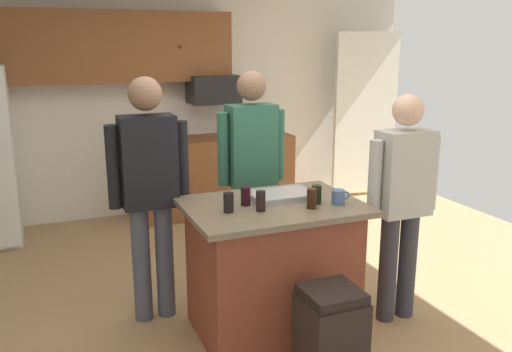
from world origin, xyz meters
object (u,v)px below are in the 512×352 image
object	(u,v)px
person_guest_by_door	(149,183)
glass_stout_tall	(317,194)
tumbler_amber	(246,196)
mug_ceramic_white	(339,197)
kitchen_island	(272,267)
person_host_foreground	(252,164)
serving_tray	(281,195)
glass_dark_ale	(312,198)
trash_bin	(330,337)
microwave_over_range	(214,89)
person_guest_right	(403,194)
glass_pilsner	(229,203)
glass_short_whisky	(261,201)

from	to	relation	value
person_guest_by_door	glass_stout_tall	xyz separation A→B (m)	(1.00, -0.60, -0.03)
tumbler_amber	mug_ceramic_white	world-z (taller)	tumbler_amber
kitchen_island	person_host_foreground	world-z (taller)	person_host_foreground
mug_ceramic_white	serving_tray	bearing A→B (deg)	138.46
glass_dark_ale	serving_tray	size ratio (longest dim) A/B	0.30
tumbler_amber	mug_ceramic_white	xyz separation A→B (m)	(0.59, -0.21, -0.01)
mug_ceramic_white	glass_dark_ale	distance (m)	0.22
glass_stout_tall	trash_bin	size ratio (longest dim) A/B	0.20
microwave_over_range	person_host_foreground	distance (m)	2.09
person_guest_by_door	person_host_foreground	xyz separation A→B (m)	(0.88, 0.28, 0.00)
glass_dark_ale	person_guest_by_door	bearing A→B (deg)	143.54
person_guest_by_door	trash_bin	xyz separation A→B (m)	(0.78, -1.20, -0.72)
serving_tray	trash_bin	distance (m)	1.03
person_guest_right	kitchen_island	bearing A→B (deg)	0.00
glass_stout_tall	glass_pilsner	world-z (taller)	glass_pilsner
person_guest_right	serving_tray	distance (m)	0.85
tumbler_amber	person_guest_right	bearing A→B (deg)	-11.88
kitchen_island	serving_tray	world-z (taller)	serving_tray
glass_short_whisky	glass_stout_tall	size ratio (longest dim) A/B	1.07
serving_tray	glass_short_whisky	bearing A→B (deg)	-138.97
person_host_foreground	trash_bin	size ratio (longest dim) A/B	2.90
glass_short_whisky	glass_pilsner	world-z (taller)	glass_short_whisky
tumbler_amber	serving_tray	distance (m)	0.30
glass_short_whisky	serving_tray	world-z (taller)	glass_short_whisky
microwave_over_range	person_host_foreground	bearing A→B (deg)	-99.62
person_guest_by_door	glass_dark_ale	world-z (taller)	person_guest_by_door
mug_ceramic_white	glass_dark_ale	xyz separation A→B (m)	(-0.21, -0.02, 0.02)
person_guest_right	tumbler_amber	xyz separation A→B (m)	(-1.09, 0.23, 0.04)
microwave_over_range	kitchen_island	bearing A→B (deg)	-100.08
glass_stout_tall	trash_bin	world-z (taller)	glass_stout_tall
microwave_over_range	person_host_foreground	size ratio (longest dim) A/B	0.32
kitchen_island	person_host_foreground	distance (m)	0.96
glass_short_whisky	glass_pilsner	size ratio (longest dim) A/B	1.04
person_guest_by_door	tumbler_amber	bearing A→B (deg)	-5.53
serving_tray	tumbler_amber	bearing A→B (deg)	-168.64
glass_stout_tall	glass_pilsner	size ratio (longest dim) A/B	0.97
kitchen_island	glass_short_whisky	size ratio (longest dim) A/B	8.90
glass_dark_ale	glass_short_whisky	bearing A→B (deg)	167.57
tumbler_amber	trash_bin	world-z (taller)	tumbler_amber
microwave_over_range	tumbler_amber	size ratio (longest dim) A/B	4.46
person_guest_by_door	person_guest_right	bearing A→B (deg)	11.45
microwave_over_range	serving_tray	world-z (taller)	microwave_over_range
glass_dark_ale	serving_tray	distance (m)	0.30
person_host_foreground	glass_short_whisky	bearing A→B (deg)	-6.95
person_guest_right	serving_tray	world-z (taller)	person_guest_right
microwave_over_range	glass_dark_ale	distance (m)	3.03
glass_stout_tall	serving_tray	size ratio (longest dim) A/B	0.28
serving_tray	mug_ceramic_white	bearing A→B (deg)	-41.54
microwave_over_range	kitchen_island	xyz separation A→B (m)	(-0.50, -2.79, -0.98)
kitchen_island	person_host_foreground	xyz separation A→B (m)	(0.15, 0.77, 0.56)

